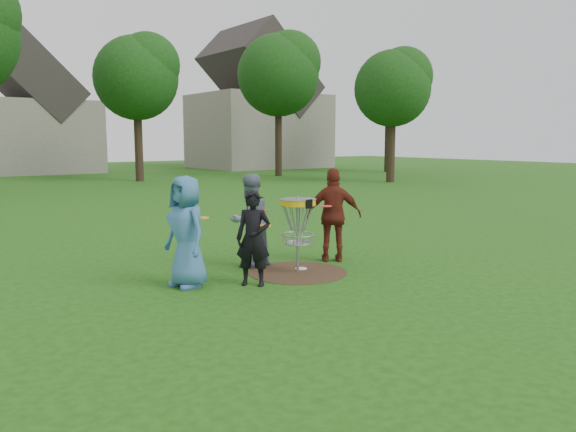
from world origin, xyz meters
TOP-DOWN VIEW (x-y plane):
  - ground at (0.00, 0.00)m, footprint 100.00×100.00m
  - dirt_patch at (0.00, 0.00)m, footprint 1.80×1.80m
  - player_blue at (-2.05, 0.29)m, footprint 0.70×0.96m
  - player_black at (-1.13, -0.28)m, footprint 0.67×0.67m
  - player_grey at (-0.44, 0.92)m, footprint 0.92×0.75m
  - player_maroon at (1.14, 0.34)m, footprint 1.13×1.00m
  - disc_on_grass at (0.20, 0.17)m, footprint 0.22×0.22m
  - disc_golf_basket at (0.00, -0.00)m, footprint 0.66×0.67m
  - held_discs at (-0.52, 0.24)m, footprint 2.86×1.10m
  - tree_row at (0.44, 20.67)m, footprint 51.20×17.42m
  - house_row at (4.78, 33.07)m, footprint 44.50×10.65m

SIDE VIEW (x-z plane):
  - ground at x=0.00m, z-range 0.00..0.00m
  - dirt_patch at x=0.00m, z-range 0.00..0.01m
  - disc_on_grass at x=0.20m, z-range 0.00..0.02m
  - player_black at x=-1.13m, z-range 0.00..1.57m
  - player_grey at x=-0.44m, z-range 0.00..1.76m
  - player_blue at x=-2.05m, z-range 0.00..1.82m
  - player_maroon at x=1.14m, z-range 0.00..1.84m
  - disc_golf_basket at x=0.00m, z-range 0.33..1.71m
  - held_discs at x=-0.52m, z-range 0.98..1.16m
  - house_row at x=4.78m, z-range -1.67..9.95m
  - tree_row at x=0.44m, z-range 1.26..11.16m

